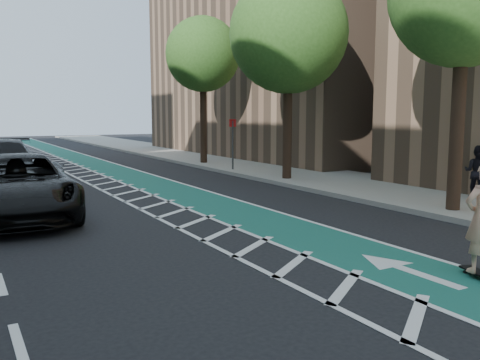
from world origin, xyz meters
TOP-DOWN VIEW (x-y plane):
  - ground at (0.00, 0.00)m, footprint 120.00×120.00m
  - bike_lane at (3.00, 10.00)m, footprint 2.00×90.00m
  - buffer_strip at (1.50, 10.00)m, footprint 1.40×90.00m
  - sidewalk_right at (9.50, 10.00)m, footprint 5.00×90.00m
  - curb_right at (7.05, 10.00)m, footprint 0.12×90.00m
  - building_right_far at (17.50, 20.00)m, footprint 14.00×22.00m
  - tree_r_c at (7.90, 8.00)m, footprint 4.20×4.20m
  - tree_r_d at (7.90, 16.00)m, footprint 4.20×4.20m
  - sign_post at (7.60, 12.00)m, footprint 0.35×0.08m
  - skateboard at (3.70, -3.58)m, footprint 0.48×0.85m
  - suv_near at (-2.32, 5.58)m, footprint 3.17×6.16m
  - pedestrian at (10.21, 1.18)m, footprint 0.82×0.93m
  - barrel_a at (-2.20, 8.76)m, footprint 0.69×0.69m

SIDE VIEW (x-z plane):
  - ground at x=0.00m, z-range 0.00..0.00m
  - buffer_strip at x=1.50m, z-range 0.00..0.01m
  - bike_lane at x=3.00m, z-range 0.00..0.01m
  - sidewalk_right at x=9.50m, z-range 0.00..0.15m
  - curb_right at x=7.05m, z-range 0.00..0.16m
  - skateboard at x=3.70m, z-range 0.03..0.15m
  - barrel_a at x=-2.20m, z-range -0.03..0.91m
  - suv_near at x=-2.32m, z-range 0.00..1.66m
  - pedestrian at x=10.21m, z-range 0.15..1.75m
  - sign_post at x=7.60m, z-range 0.11..2.59m
  - tree_r_c at x=7.90m, z-range 1.82..9.72m
  - tree_r_d at x=7.90m, z-range 1.82..9.72m
  - building_right_far at x=17.50m, z-range 0.00..19.00m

